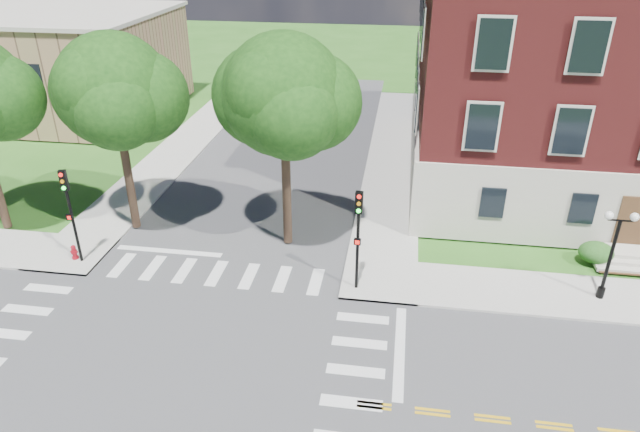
# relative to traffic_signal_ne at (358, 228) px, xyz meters

# --- Properties ---
(ground) EXTENTS (160.00, 160.00, 0.00)m
(ground) POSITION_rel_traffic_signal_ne_xyz_m (-6.71, -6.89, -3.19)
(ground) COLOR #295B19
(ground) RESTS_ON ground
(road_ew) EXTENTS (90.00, 12.00, 0.01)m
(road_ew) POSITION_rel_traffic_signal_ne_xyz_m (-6.71, -6.89, -3.18)
(road_ew) COLOR #3D3D3F
(road_ew) RESTS_ON ground
(road_ns) EXTENTS (12.00, 90.00, 0.01)m
(road_ns) POSITION_rel_traffic_signal_ne_xyz_m (-6.71, -6.89, -3.18)
(road_ns) COLOR #3D3D3F
(road_ns) RESTS_ON ground
(sidewalk_ne) EXTENTS (34.00, 34.00, 0.12)m
(sidewalk_ne) POSITION_rel_traffic_signal_ne_xyz_m (8.67, 8.48, -3.13)
(sidewalk_ne) COLOR #9E9B93
(sidewalk_ne) RESTS_ON ground
(sidewalk_nw) EXTENTS (34.00, 34.00, 0.12)m
(sidewalk_nw) POSITION_rel_traffic_signal_ne_xyz_m (-22.08, 8.48, -3.13)
(sidewalk_nw) COLOR #9E9B93
(sidewalk_nw) RESTS_ON ground
(crosswalk_east) EXTENTS (2.20, 10.20, 0.02)m
(crosswalk_east) POSITION_rel_traffic_signal_ne_xyz_m (0.49, -6.89, -3.19)
(crosswalk_east) COLOR silver
(crosswalk_east) RESTS_ON ground
(stop_bar_east) EXTENTS (0.40, 5.50, 0.00)m
(stop_bar_east) POSITION_rel_traffic_signal_ne_xyz_m (2.09, -3.89, -3.19)
(stop_bar_east) COLOR silver
(stop_bar_east) RESTS_ON ground
(secondary_building) EXTENTS (20.40, 15.40, 8.30)m
(secondary_building) POSITION_rel_traffic_signal_ne_xyz_m (-28.71, 23.11, 1.09)
(secondary_building) COLOR #996F54
(secondary_building) RESTS_ON ground
(tree_c) EXTENTS (5.62, 5.62, 10.33)m
(tree_c) POSITION_rel_traffic_signal_ne_xyz_m (-12.41, 4.01, 4.42)
(tree_c) COLOR #312618
(tree_c) RESTS_ON ground
(tree_d) EXTENTS (5.74, 5.74, 10.62)m
(tree_d) POSITION_rel_traffic_signal_ne_xyz_m (-3.90, 3.62, 4.66)
(tree_d) COLOR #312618
(tree_d) RESTS_ON ground
(traffic_signal_ne) EXTENTS (0.34, 0.38, 4.80)m
(traffic_signal_ne) POSITION_rel_traffic_signal_ne_xyz_m (0.00, 0.00, 0.00)
(traffic_signal_ne) COLOR black
(traffic_signal_ne) RESTS_ON ground
(traffic_signal_nw) EXTENTS (0.36, 0.42, 4.80)m
(traffic_signal_nw) POSITION_rel_traffic_signal_ne_xyz_m (-13.55, 0.24, 0.00)
(traffic_signal_nw) COLOR black
(traffic_signal_nw) RESTS_ON ground
(twin_lamp_west) EXTENTS (1.36, 0.36, 4.23)m
(twin_lamp_west) POSITION_rel_traffic_signal_ne_xyz_m (10.76, 0.88, -0.66)
(twin_lamp_west) COLOR black
(twin_lamp_west) RESTS_ON ground
(fire_hydrant) EXTENTS (0.35, 0.35, 0.75)m
(fire_hydrant) POSITION_rel_traffic_signal_ne_xyz_m (-13.95, 0.39, -2.72)
(fire_hydrant) COLOR maroon
(fire_hydrant) RESTS_ON ground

